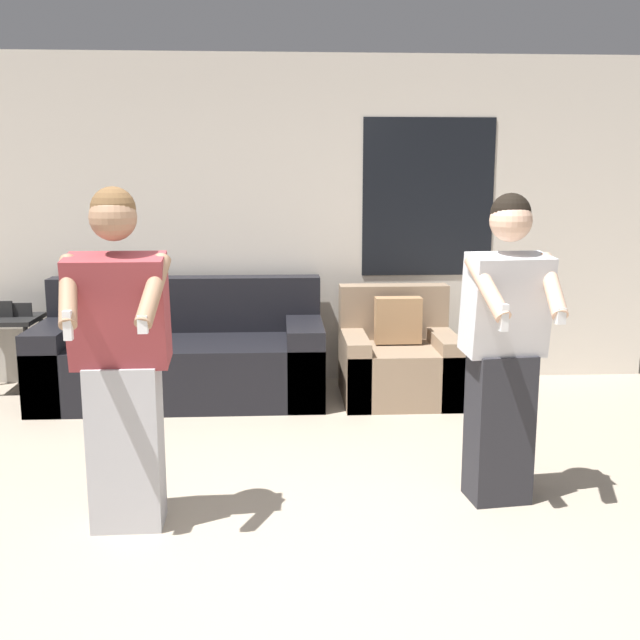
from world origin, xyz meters
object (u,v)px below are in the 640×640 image
Objects in this scene: couch at (183,358)px; person_left at (121,362)px; side_table at (6,328)px; armchair at (398,360)px; person_right at (504,350)px.

person_left is at bearing -89.95° from couch.
couch is 2.31m from person_left.
couch is 2.85× the size of side_table.
armchair is 0.52× the size of person_left.
person_left is at bearing -173.94° from person_right.
armchair is at bearing -5.69° from side_table.
couch reaches higher than side_table.
person_right is at bearing -82.96° from armchair.
person_right reaches higher than couch.
person_right is (1.93, -2.04, 0.52)m from couch.
person_right reaches higher than side_table.
person_left reaches higher than armchair.
person_left reaches higher than couch.
armchair is 1.14× the size of side_table.
armchair is 2.79m from person_left.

